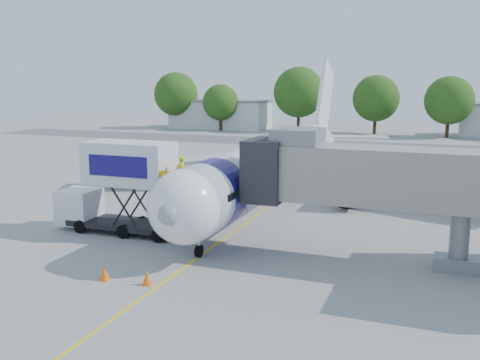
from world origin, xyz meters
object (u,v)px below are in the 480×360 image
(aircraft, at_px, (276,163))
(ground_tug, at_px, (205,319))
(catering_hiloader, at_px, (120,187))
(jet_bridge, at_px, (366,176))

(aircraft, distance_m, ground_tug, 22.28)
(aircraft, bearing_deg, catering_hiloader, -119.39)
(jet_bridge, height_order, catering_hiloader, jet_bridge)
(jet_bridge, distance_m, ground_tug, 11.92)
(ground_tug, bearing_deg, aircraft, 106.90)
(aircraft, xyz_separation_m, jet_bridge, (7.99, -11.12, 1.39))
(catering_hiloader, height_order, ground_tug, catering_hiloader)
(catering_hiloader, relative_size, ground_tug, 2.09)
(jet_bridge, xyz_separation_m, ground_tug, (-3.94, -10.69, -3.53))
(aircraft, distance_m, jet_bridge, 13.77)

